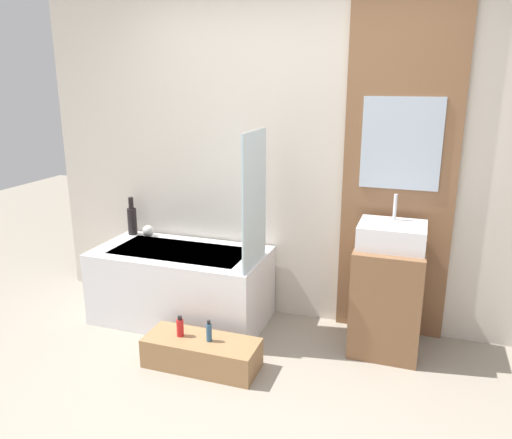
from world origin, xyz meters
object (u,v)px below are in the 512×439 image
Objects in this scene: sink at (392,235)px; bottle_soap_secondary at (209,332)px; vase_tall_dark at (132,219)px; wooden_step_bench at (202,353)px; vase_round_light at (148,231)px; bathtub at (182,285)px; bottle_soap_primary at (180,327)px.

sink is 1.39m from bottle_soap_secondary.
sink is 1.36× the size of vase_tall_dark.
bottle_soap_secondary is (0.06, 0.00, 0.17)m from wooden_step_bench.
vase_round_light is at bearing 175.01° from sink.
bottle_soap_primary is at bearing -63.84° from bathtub.
wooden_step_bench is 2.37× the size of vase_tall_dark.
bottle_soap_secondary reaches higher than bottle_soap_primary.
vase_round_light is at bearing -3.34° from vase_tall_dark.
sink is 3.08× the size of bottle_soap_primary.
bottle_soap_secondary is (0.50, -0.59, -0.03)m from bathtub.
vase_round_light is at bearing 149.98° from bathtub.
bottle_soap_primary is (-0.15, 0.00, 0.16)m from wooden_step_bench.
vase_round_light is (-2.00, 0.17, -0.22)m from sink.
wooden_step_bench is 1.46m from vase_tall_dark.
vase_round_light is at bearing 136.17° from wooden_step_bench.
bathtub reaches higher than bottle_soap_secondary.
vase_tall_dark is 1.44m from bottle_soap_secondary.
vase_tall_dark is at bearing 176.66° from vase_round_light.
bathtub is 9.13× the size of bottle_soap_secondary.
sink is at bearing 2.60° from bathtub.
wooden_step_bench is 0.22m from bottle_soap_primary.
bottle_soap_secondary is at bearing -49.60° from bathtub.
sink is at bearing 31.50° from bottle_soap_secondary.
vase_round_light is 0.65× the size of bottle_soap_secondary.
bottle_soap_secondary is at bearing 0.00° from wooden_step_bench.
vase_round_light reaches higher than bottle_soap_primary.
sink reaches higher than vase_round_light.
sink is 3.01× the size of bottle_soap_secondary.
vase_round_light reaches higher than bottle_soap_secondary.
bathtub is 0.76m from wooden_step_bench.
bottle_soap_secondary reaches higher than wooden_step_bench.
bottle_soap_secondary is at bearing 0.00° from bottle_soap_primary.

